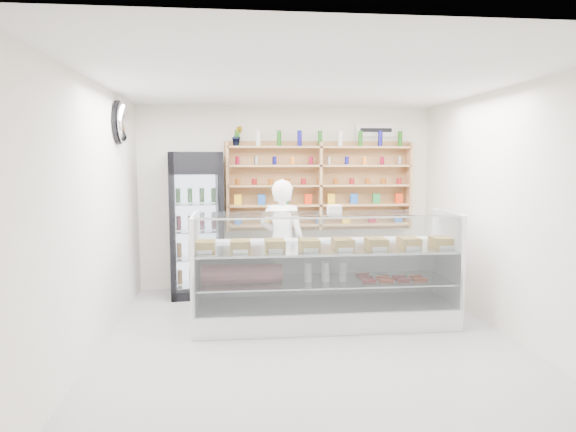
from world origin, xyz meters
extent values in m
plane|color=#ACABB0|center=(0.00, 0.00, 0.00)|extent=(5.00, 5.00, 0.00)
plane|color=white|center=(0.00, 0.00, 2.80)|extent=(5.00, 5.00, 0.00)
plane|color=white|center=(0.00, 2.50, 1.40)|extent=(4.50, 0.00, 4.50)
plane|color=white|center=(0.00, -2.50, 1.40)|extent=(4.50, 0.00, 4.50)
plane|color=white|center=(-2.25, 0.00, 1.40)|extent=(0.00, 5.00, 5.00)
plane|color=white|center=(2.25, 0.00, 1.40)|extent=(0.00, 5.00, 5.00)
cube|color=white|center=(0.27, 0.58, 0.13)|extent=(3.13, 0.89, 0.26)
cube|color=white|center=(0.27, 0.99, 0.59)|extent=(3.13, 0.05, 0.66)
cube|color=silver|center=(0.27, 0.58, 0.53)|extent=(3.00, 0.78, 0.02)
cube|color=silver|center=(0.27, 0.58, 0.92)|extent=(3.07, 0.82, 0.02)
cube|color=silver|center=(0.27, 0.15, 0.81)|extent=(3.07, 0.13, 1.09)
cube|color=silver|center=(0.27, 0.53, 1.36)|extent=(3.07, 0.62, 0.01)
imported|color=white|center=(-0.16, 1.50, 0.86)|extent=(0.74, 0.62, 1.73)
cube|color=black|center=(-1.36, 2.14, 1.05)|extent=(0.82, 0.80, 2.10)
cube|color=#2A0434|center=(-1.39, 1.79, 1.94)|extent=(0.74, 0.10, 0.29)
cube|color=silver|center=(-1.40, 1.78, 0.96)|extent=(0.63, 0.07, 1.66)
cube|color=tan|center=(-0.90, 2.34, 1.59)|extent=(0.04, 0.28, 1.33)
cube|color=tan|center=(0.50, 2.34, 1.59)|extent=(0.04, 0.28, 1.33)
cube|color=tan|center=(1.90, 2.34, 1.59)|extent=(0.04, 0.28, 1.33)
cube|color=tan|center=(0.50, 2.34, 1.00)|extent=(2.80, 0.28, 0.03)
cube|color=tan|center=(0.50, 2.34, 1.30)|extent=(2.80, 0.28, 0.03)
cube|color=tan|center=(0.50, 2.34, 1.60)|extent=(2.80, 0.28, 0.03)
cube|color=tan|center=(0.50, 2.34, 1.90)|extent=(2.80, 0.28, 0.03)
cube|color=tan|center=(0.50, 2.34, 2.18)|extent=(2.80, 0.28, 0.03)
imported|color=#1E6626|center=(-0.75, 2.34, 2.34)|extent=(0.19, 0.16, 0.30)
ellipsoid|color=silver|center=(-2.17, 1.20, 2.45)|extent=(0.15, 0.50, 0.50)
cube|color=white|center=(1.40, 2.47, 2.45)|extent=(0.62, 0.03, 0.20)
camera|label=1|loc=(-0.81, -5.41, 1.98)|focal=32.00mm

